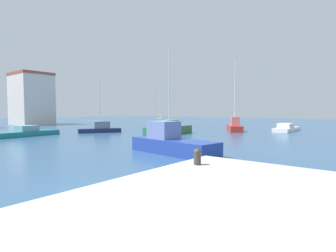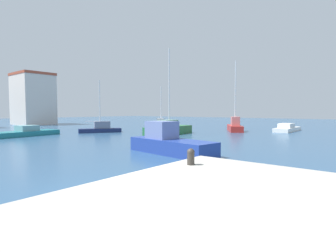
{
  "view_description": "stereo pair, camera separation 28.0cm",
  "coord_description": "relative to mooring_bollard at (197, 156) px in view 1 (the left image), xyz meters",
  "views": [
    {
      "loc": [
        -5.43,
        -5.98,
        2.74
      ],
      "look_at": [
        19.32,
        13.98,
        0.91
      ],
      "focal_mm": 28.01,
      "sensor_mm": 36.0,
      "label": 1
    },
    {
      "loc": [
        -5.26,
        -6.2,
        2.74
      ],
      "look_at": [
        19.32,
        13.98,
        0.91
      ],
      "focal_mm": 28.01,
      "sensor_mm": 36.0,
      "label": 2
    }
  ],
  "objects": [
    {
      "name": "water",
      "position": [
        13.46,
        21.55,
        -1.31
      ],
      "size": [
        160.0,
        160.0,
        0.0
      ],
      "primitive_type": "plane",
      "color": "#2D5175",
      "rests_on": "ground"
    },
    {
      "name": "mooring_bollard",
      "position": [
        0.0,
        0.0,
        0.0
      ],
      "size": [
        0.24,
        0.24,
        0.52
      ],
      "color": "#38332D",
      "rests_on": "pier_quay"
    },
    {
      "name": "sailboat_green_far_left",
      "position": [
        16.66,
        14.47,
        -0.67
      ],
      "size": [
        7.29,
        2.42,
        9.9
      ],
      "color": "#28703D",
      "rests_on": "water"
    },
    {
      "name": "motorboat_white_distant_east",
      "position": [
        30.52,
        5.23,
        -0.92
      ],
      "size": [
        6.72,
        1.9,
        1.09
      ],
      "color": "white",
      "rests_on": "water"
    },
    {
      "name": "sailboat_navy_outer_mooring",
      "position": [
        13.43,
        23.04,
        -0.76
      ],
      "size": [
        5.22,
        3.67,
        6.57
      ],
      "color": "#19234C",
      "rests_on": "water"
    },
    {
      "name": "motorboat_teal_center_channel",
      "position": [
        5.22,
        25.53,
        -0.94
      ],
      "size": [
        7.49,
        3.31,
        1.16
      ],
      "color": "#1E707A",
      "rests_on": "water"
    },
    {
      "name": "motorboat_blue_near_pier",
      "position": [
        6.29,
        6.0,
        -0.64
      ],
      "size": [
        2.78,
        6.48,
        2.06
      ],
      "color": "#233D93",
      "rests_on": "water"
    },
    {
      "name": "sailboat_red_far_right",
      "position": [
        26.19,
        10.75,
        -0.63
      ],
      "size": [
        5.62,
        4.29,
        9.45
      ],
      "color": "#B22823",
      "rests_on": "water"
    },
    {
      "name": "sailboat_grey_distant_north",
      "position": [
        25.86,
        23.68,
        -0.78
      ],
      "size": [
        5.8,
        4.96,
        6.85
      ],
      "color": "gray",
      "rests_on": "water"
    },
    {
      "name": "harbor_office",
      "position": [
        16.84,
        49.94,
        3.83
      ],
      "size": [
        6.18,
        7.81,
        10.26
      ],
      "color": "beige",
      "rests_on": "ground"
    }
  ]
}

